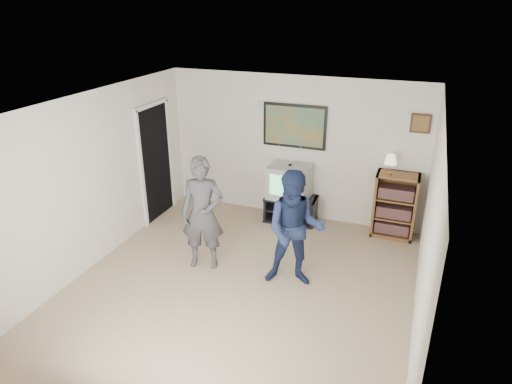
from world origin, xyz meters
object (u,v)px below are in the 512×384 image
Objects in this scene: media_stand at (291,209)px; bookshelf at (395,206)px; person_tall at (203,214)px; crt_television at (290,181)px; person_short at (295,230)px.

media_stand is 1.76m from bookshelf.
crt_television is at bearing 52.17° from person_tall.
crt_television is 0.63× the size of bookshelf.
crt_television is at bearing 95.88° from person_short.
person_short is (-1.15, -1.88, 0.28)m from bookshelf.
person_short reaches higher than bookshelf.
person_tall is at bearing 168.24° from person_short.
bookshelf is at bearing 20.90° from person_tall.
crt_television is 1.78m from bookshelf.
media_stand is at bearing -178.35° from bookshelf.
bookshelf is (1.77, 0.05, -0.19)m from crt_television.
crt_television is (-0.04, 0.00, 0.51)m from media_stand.
person_tall is (-2.50, -1.91, 0.29)m from bookshelf.
media_stand is 2.10m from person_tall.
bookshelf reaches higher than media_stand.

